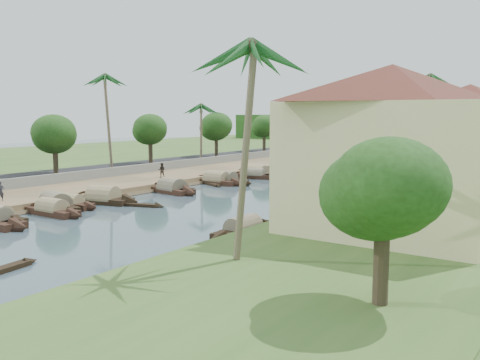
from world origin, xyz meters
The scene contains 41 objects.
ground centered at (0.00, 0.00, 0.00)m, with size 220.00×220.00×0.00m, color #394C56.
left_bank centered at (-16.00, 20.00, 0.40)m, with size 10.00×180.00×0.80m, color brown.
right_bank centered at (19.00, 20.00, 0.60)m, with size 16.00×180.00×1.20m, color #315120.
road centered at (-24.50, 20.00, 0.70)m, with size 8.00×180.00×1.40m, color black.
retaining_wall centered at (-20.20, 20.00, 1.35)m, with size 0.40×180.00×1.10m, color gray.
far_left_fill centered at (-51.00, 20.00, 0.68)m, with size 45.00×220.00×1.35m, color #315120.
treeline centered at (0.00, 100.00, 4.00)m, with size 120.00×14.00×8.00m.
bridge centered at (0.00, 72.00, 1.72)m, with size 28.00×4.00×2.40m.
building_near centered at (18.99, -2.00, 6.38)m, with size 14.85×14.85×10.20m.
building_mid centered at (19.99, 14.00, 6.13)m, with size 14.11×14.11×9.70m.
sampan_2 centered at (-8.36, -6.18, 0.41)m, with size 7.58×1.79×2.03m.
sampan_3 centered at (-10.22, -4.52, 0.42)m, with size 9.12×4.25×2.39m.
sampan_4 centered at (-9.72, -3.30, 0.40)m, with size 6.42×2.26×1.85m.
sampan_5 centered at (-9.48, 0.29, 0.42)m, with size 8.17×3.72×2.50m.
sampan_6 centered at (-8.63, 8.93, 0.42)m, with size 8.08×2.97×2.34m.
sampan_7 centered at (-8.49, 9.75, 0.40)m, with size 6.65×3.48×1.81m.
sampan_8 centered at (-8.97, 9.83, 0.41)m, with size 6.90×3.00×2.10m.
sampan_9 centered at (-8.65, 18.40, 0.42)m, with size 9.00×2.40×2.24m.
sampan_10 centered at (-9.07, 17.50, 0.42)m, with size 8.45×2.27×2.30m.
sampan_11 centered at (-8.94, 26.01, 0.42)m, with size 8.78×2.81×2.45m.
sampan_12 centered at (-8.38, 24.75, 0.41)m, with size 7.87×2.98×1.89m.
sampan_13 centered at (-9.62, 28.73, 0.41)m, with size 7.64×2.40×2.08m.
sampan_14 centered at (9.08, -3.13, 0.41)m, with size 1.69×7.83×1.94m.
sampan_15 centered at (9.27, 4.58, 0.41)m, with size 3.82×7.06×1.92m.
sampan_16 centered at (8.78, 23.76, 0.41)m, with size 4.49×8.30×2.05m.
canoe_0 centered at (3.44, -18.00, 0.10)m, with size 1.48×5.24×0.69m.
canoe_1 centered at (-5.32, 1.05, 0.10)m, with size 4.83×2.21×0.78m.
canoe_2 centered at (-8.90, 16.31, 0.10)m, with size 4.68×2.86×0.71m.
palm_0 centered at (15.00, -11.98, 11.48)m, with size 3.20×3.20×12.08m.
palm_1 centered at (16.00, 7.84, 10.00)m, with size 3.20×3.20×10.56m.
palm_2 centered at (15.00, 20.02, 11.74)m, with size 3.20×3.20×12.36m.
palm_5 centered at (-24.00, 14.10, 13.01)m, with size 3.20×3.20×13.47m.
palm_6 centered at (-22.00, 30.46, 9.49)m, with size 3.20×3.20×9.82m.
palm_8 centered at (-20.50, 58.74, 11.43)m, with size 3.20×3.20×11.83m.
tree_2 centered at (-24.00, 5.67, 5.97)m, with size 5.10×5.10×6.73m.
tree_3 centered at (-24.00, 21.51, 6.12)m, with size 4.79×4.79×6.77m.
tree_4 centered at (-24.00, 36.90, 6.22)m, with size 5.18×5.18×7.02m.
tree_5 centered at (-24.00, 51.68, 5.97)m, with size 4.60×4.60×6.54m.
tree_7 centered at (23.00, -13.97, 5.57)m, with size 4.35×4.35×6.25m.
person_near centered at (-14.19, -7.27, 1.67)m, with size 0.63×0.42×1.74m, color #27272F.
person_far centered at (-14.51, 13.69, 1.69)m, with size 0.87×0.67×1.78m, color #2B231E.
Camera 1 is at (29.98, -33.38, 8.55)m, focal length 40.00 mm.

